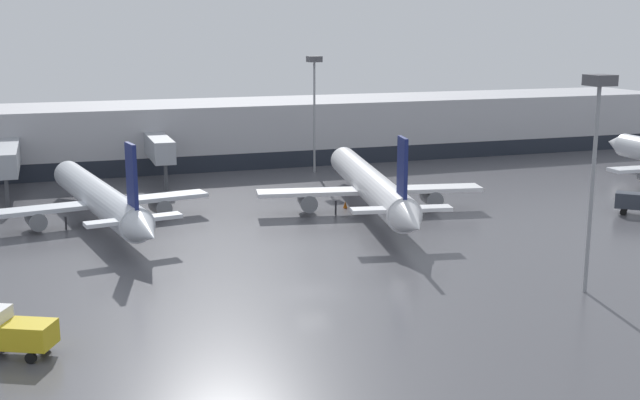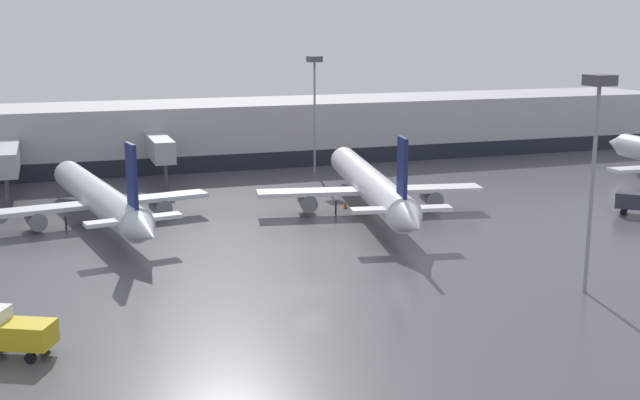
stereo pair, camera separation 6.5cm
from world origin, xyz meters
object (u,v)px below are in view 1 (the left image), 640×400
object	(u,v)px
service_truck_0	(639,201)
service_truck_1	(12,331)
parked_jet_3	(99,198)
apron_light_mast_1	(314,80)
traffic_cone_0	(345,205)
traffic_cone_1	(141,212)
parked_jet_1	(370,185)
apron_light_mast_4	(597,120)

from	to	relation	value
service_truck_0	service_truck_1	world-z (taller)	service_truck_1
parked_jet_3	apron_light_mast_1	distance (m)	38.85
traffic_cone_0	traffic_cone_1	size ratio (longest dim) A/B	0.98
service_truck_1	traffic_cone_1	distance (m)	37.68
parked_jet_1	apron_light_mast_4	bearing A→B (deg)	-159.98
service_truck_1	apron_light_mast_1	distance (m)	67.79
traffic_cone_1	traffic_cone_0	bearing A→B (deg)	-9.11
apron_light_mast_1	service_truck_0	bearing A→B (deg)	-55.75
parked_jet_1	traffic_cone_1	bearing A→B (deg)	85.88
traffic_cone_0	apron_light_mast_1	xyz separation A→B (m)	(3.97, 22.88, 12.46)
traffic_cone_1	service_truck_0	bearing A→B (deg)	-18.46
traffic_cone_0	apron_light_mast_4	size ratio (longest dim) A/B	0.05
parked_jet_3	service_truck_0	size ratio (longest dim) A/B	7.91
service_truck_0	service_truck_1	bearing A→B (deg)	-121.00
service_truck_0	traffic_cone_1	xyz separation A→B (m)	(-50.79, 16.96, -1.10)
service_truck_0	apron_light_mast_4	xyz separation A→B (m)	(-21.61, -19.89, 11.66)
traffic_cone_0	parked_jet_3	bearing A→B (deg)	177.88
service_truck_0	service_truck_1	size ratio (longest dim) A/B	0.91
traffic_cone_1	apron_light_mast_4	distance (m)	48.70
parked_jet_3	service_truck_1	bearing A→B (deg)	157.54
parked_jet_3	apron_light_mast_4	size ratio (longest dim) A/B	2.27
parked_jet_3	service_truck_1	size ratio (longest dim) A/B	7.23
service_truck_0	traffic_cone_0	world-z (taller)	service_truck_0
service_truck_0	traffic_cone_0	bearing A→B (deg)	-162.79
parked_jet_1	service_truck_0	size ratio (longest dim) A/B	8.59
parked_jet_1	apron_light_mast_1	bearing A→B (deg)	5.77
service_truck_0	apron_light_mast_1	size ratio (longest dim) A/B	0.29
traffic_cone_1	parked_jet_1	bearing A→B (deg)	-14.54
service_truck_0	traffic_cone_0	size ratio (longest dim) A/B	6.15
traffic_cone_0	service_truck_1	bearing A→B (deg)	-136.44
traffic_cone_1	apron_light_mast_1	size ratio (longest dim) A/B	0.05
apron_light_mast_1	traffic_cone_1	bearing A→B (deg)	-143.45
parked_jet_1	traffic_cone_1	world-z (taller)	parked_jet_1
apron_light_mast_1	apron_light_mast_4	bearing A→B (deg)	-86.85
traffic_cone_1	apron_light_mast_4	bearing A→B (deg)	-51.63
parked_jet_3	service_truck_1	world-z (taller)	parked_jet_3
apron_light_mast_4	parked_jet_1	bearing A→B (deg)	99.59
traffic_cone_1	apron_light_mast_4	size ratio (longest dim) A/B	0.05
parked_jet_1	apron_light_mast_1	xyz separation A→B (m)	(2.08, 25.56, 9.85)
parked_jet_1	apron_light_mast_4	world-z (taller)	apron_light_mast_4
service_truck_1	apron_light_mast_1	xyz separation A→B (m)	(37.85, 55.10, 11.24)
apron_light_mast_1	parked_jet_3	bearing A→B (deg)	-144.28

